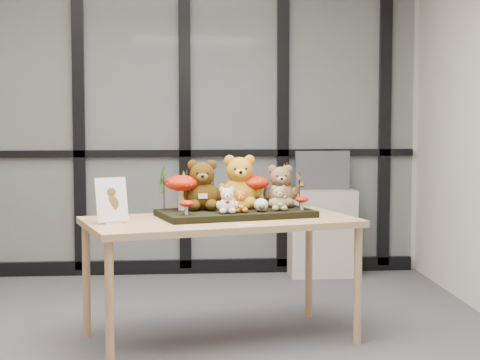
{
  "coord_description": "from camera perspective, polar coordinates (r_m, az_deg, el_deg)",
  "views": [
    {
      "loc": [
        0.3,
        -5.02,
        1.48
      ],
      "look_at": [
        0.74,
        0.26,
        1.01
      ],
      "focal_mm": 65.0,
      "sensor_mm": 36.0,
      "label": 1
    }
  ],
  "objects": [
    {
      "name": "bear_brown_medium",
      "position": [
        5.48,
        -2.5,
        -0.15
      ],
      "size": [
        0.32,
        0.3,
        0.35
      ],
      "primitive_type": null,
      "rotation": [
        0.0,
        0.0,
        0.27
      ],
      "color": "#442B09",
      "rests_on": "diorama_tray"
    },
    {
      "name": "floor",
      "position": [
        5.24,
        -8.01,
        -11.4
      ],
      "size": [
        5.0,
        5.0,
        0.0
      ],
      "primitive_type": "plane",
      "color": "#59595E",
      "rests_on": "ground"
    },
    {
      "name": "cabinet",
      "position": [
        7.49,
        5.41,
        -3.47
      ],
      "size": [
        0.56,
        0.33,
        0.74
      ],
      "primitive_type": "cube",
      "color": "#B0A79D",
      "rests_on": "floor"
    },
    {
      "name": "bear_tan_back",
      "position": [
        5.63,
        2.66,
        -0.25
      ],
      "size": [
        0.27,
        0.26,
        0.3
      ],
      "primitive_type": null,
      "rotation": [
        0.0,
        0.0,
        0.27
      ],
      "color": "brown",
      "rests_on": "diorama_tray"
    },
    {
      "name": "monitor",
      "position": [
        7.44,
        5.42,
        0.64
      ],
      "size": [
        0.47,
        0.05,
        0.33
      ],
      "color": "#4B4E53",
      "rests_on": "cabinet"
    },
    {
      "name": "plush_cream_hedgehog",
      "position": [
        5.39,
        1.39,
        -1.61
      ],
      "size": [
        0.08,
        0.08,
        0.09
      ],
      "primitive_type": null,
      "rotation": [
        0.0,
        0.0,
        0.27
      ],
      "color": "white",
      "rests_on": "diorama_tray"
    },
    {
      "name": "sign_holder",
      "position": [
        5.2,
        -8.43,
        -1.47
      ],
      "size": [
        0.2,
        0.13,
        0.27
      ],
      "rotation": [
        0.0,
        0.0,
        0.4
      ],
      "color": "silver",
      "rests_on": "display_table"
    },
    {
      "name": "mushroom_front_right",
      "position": [
        5.48,
        4.09,
        -1.48
      ],
      "size": [
        0.09,
        0.09,
        0.1
      ],
      "primitive_type": null,
      "color": "#A31705",
      "rests_on": "diorama_tray"
    },
    {
      "name": "label_card",
      "position": [
        5.08,
        0.43,
        -2.97
      ],
      "size": [
        0.09,
        0.03,
        0.0
      ],
      "primitive_type": "cube",
      "color": "white",
      "rests_on": "display_table"
    },
    {
      "name": "sprig_dry_far_right",
      "position": [
        5.69,
        3.1,
        -0.28
      ],
      "size": [
        0.05,
        0.05,
        0.28
      ],
      "primitive_type": null,
      "color": "brown",
      "rests_on": "diorama_tray"
    },
    {
      "name": "room_shell",
      "position": [
        5.03,
        -8.25,
        7.28
      ],
      "size": [
        5.0,
        5.0,
        5.0
      ],
      "color": "beige",
      "rests_on": "floor"
    },
    {
      "name": "bear_pooh_yellow",
      "position": [
        5.58,
        -0.03,
        0.08
      ],
      "size": [
        0.34,
        0.32,
        0.37
      ],
      "primitive_type": null,
      "rotation": [
        0.0,
        0.0,
        0.27
      ],
      "color": "#BE7F18",
      "rests_on": "diorama_tray"
    },
    {
      "name": "bear_white_bow",
      "position": [
        5.3,
        -0.85,
        -1.23
      ],
      "size": [
        0.16,
        0.15,
        0.18
      ],
      "primitive_type": null,
      "rotation": [
        0.0,
        0.0,
        0.27
      ],
      "color": "white",
      "rests_on": "diorama_tray"
    },
    {
      "name": "mushroom_front_left",
      "position": [
        5.24,
        -3.53,
        -1.76
      ],
      "size": [
        0.09,
        0.09,
        0.1
      ],
      "primitive_type": null,
      "color": "#A31705",
      "rests_on": "diorama_tray"
    },
    {
      "name": "sprig_green_centre",
      "position": [
        5.6,
        -1.78,
        -0.69
      ],
      "size": [
        0.05,
        0.05,
        0.22
      ],
      "primitive_type": null,
      "color": "#10380C",
      "rests_on": "diorama_tray"
    },
    {
      "name": "sprig_green_mid_left",
      "position": [
        5.53,
        -3.5,
        -0.62
      ],
      "size": [
        0.05,
        0.05,
        0.25
      ],
      "primitive_type": null,
      "color": "#10380C",
      "rests_on": "diorama_tray"
    },
    {
      "name": "bear_small_yellow",
      "position": [
        5.35,
        0.02,
        -1.29
      ],
      "size": [
        0.14,
        0.14,
        0.16
      ],
      "primitive_type": null,
      "rotation": [
        0.0,
        0.0,
        0.27
      ],
      "color": "orange",
      "rests_on": "diorama_tray"
    },
    {
      "name": "mushroom_back_left",
      "position": [
        5.47,
        -3.83,
        -0.71
      ],
      "size": [
        0.22,
        0.22,
        0.24
      ],
      "primitive_type": null,
      "color": "#A31705",
      "rests_on": "diorama_tray"
    },
    {
      "name": "mushroom_back_right",
      "position": [
        5.6,
        0.91,
        -0.65
      ],
      "size": [
        0.2,
        0.2,
        0.23
      ],
      "primitive_type": null,
      "color": "#A31705",
      "rests_on": "diorama_tray"
    },
    {
      "name": "bear_beige_small",
      "position": [
        5.44,
        2.58,
        -1.11
      ],
      "size": [
        0.16,
        0.15,
        0.17
      ],
      "primitive_type": null,
      "rotation": [
        0.0,
        0.0,
        0.27
      ],
      "color": "#9B8B50",
      "rests_on": "diorama_tray"
    },
    {
      "name": "diorama_tray",
      "position": [
        5.47,
        -0.3,
        -2.2
      ],
      "size": [
        1.03,
        0.7,
        0.04
      ],
      "primitive_type": "cube",
      "rotation": [
        0.0,
        0.0,
        0.27
      ],
      "color": "black",
      "rests_on": "display_table"
    },
    {
      "name": "sprig_green_far_left",
      "position": [
        5.44,
        -5.01,
        -0.59
      ],
      "size": [
        0.05,
        0.05,
        0.27
      ],
      "primitive_type": null,
      "color": "#10380C",
      "rests_on": "diorama_tray"
    },
    {
      "name": "glass_partition",
      "position": [
        7.49,
        -7.1,
        4.54
      ],
      "size": [
        4.9,
        0.06,
        2.78
      ],
      "color": "#2D383F",
      "rests_on": "floor"
    },
    {
      "name": "display_table",
      "position": [
        5.38,
        -1.31,
        -3.24
      ],
      "size": [
        1.8,
        1.22,
        0.77
      ],
      "rotation": [
        0.0,
        0.0,
        0.27
      ],
      "color": "tan",
      "rests_on": "floor"
    },
    {
      "name": "sprig_dry_mid_right",
      "position": [
        5.59,
        3.93,
        -0.64
      ],
      "size": [
        0.05,
        0.05,
        0.23
      ],
      "primitive_type": null,
      "color": "brown",
      "rests_on": "diorama_tray"
    }
  ]
}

